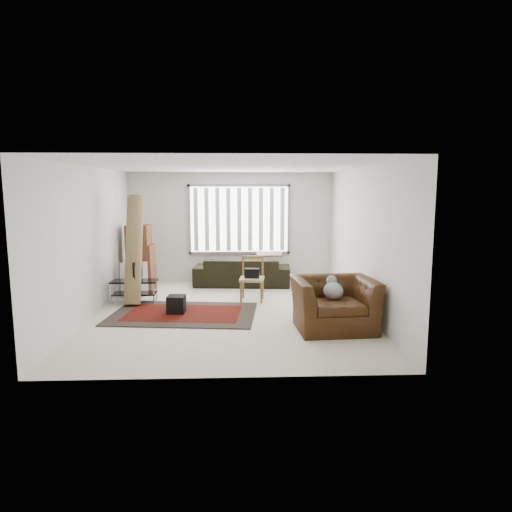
% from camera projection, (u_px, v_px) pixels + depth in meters
% --- Properties ---
extents(room, '(6.00, 6.02, 2.71)m').
position_uv_depth(room, '(231.00, 217.00, 8.81)').
color(room, beige).
rests_on(room, ground).
extents(persian_rug, '(2.78, 2.01, 0.02)m').
position_uv_depth(persian_rug, '(184.00, 314.00, 8.44)').
color(persian_rug, black).
rests_on(persian_rug, ground).
extents(tv_stand, '(0.91, 0.41, 0.46)m').
position_uv_depth(tv_stand, '(135.00, 286.00, 9.29)').
color(tv_stand, black).
rests_on(tv_stand, ground).
extents(tv, '(0.10, 0.74, 0.42)m').
position_uv_depth(tv, '(134.00, 270.00, 9.24)').
color(tv, black).
rests_on(tv, tv_stand).
extents(subwoofer, '(0.34, 0.34, 0.32)m').
position_uv_depth(subwoofer, '(176.00, 304.00, 8.45)').
color(subwoofer, black).
rests_on(subwoofer, persian_rug).
extents(moving_boxes, '(0.63, 0.58, 1.49)m').
position_uv_depth(moving_boxes, '(140.00, 260.00, 10.36)').
color(moving_boxes, brown).
rests_on(moving_boxes, ground).
extents(white_flatpack, '(0.62, 0.38, 0.74)m').
position_uv_depth(white_flatpack, '(134.00, 279.00, 9.82)').
color(white_flatpack, silver).
rests_on(white_flatpack, ground).
extents(rolled_rug, '(0.38, 0.87, 2.18)m').
position_uv_depth(rolled_rug, '(134.00, 250.00, 9.10)').
color(rolled_rug, olive).
rests_on(rolled_rug, ground).
extents(sofa, '(2.35, 1.17, 0.87)m').
position_uv_depth(sofa, '(242.00, 267.00, 10.93)').
color(sofa, black).
rests_on(sofa, ground).
extents(side_chair, '(0.54, 0.54, 0.91)m').
position_uv_depth(side_chair, '(252.00, 277.00, 9.41)').
color(side_chair, '#92835F').
rests_on(side_chair, ground).
extents(armchair, '(1.37, 1.22, 0.97)m').
position_uv_depth(armchair, '(334.00, 300.00, 7.49)').
color(armchair, '#3A1E0B').
rests_on(armchair, ground).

